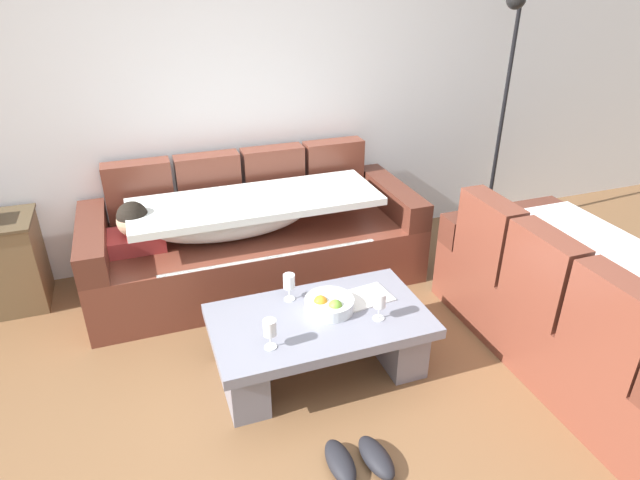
# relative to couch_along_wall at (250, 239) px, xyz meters

# --- Properties ---
(ground_plane) EXTENTS (14.00, 14.00, 0.00)m
(ground_plane) POSITION_rel_couch_along_wall_xyz_m (-0.09, -1.62, -0.33)
(ground_plane) COLOR brown
(back_wall) EXTENTS (9.00, 0.10, 2.70)m
(back_wall) POSITION_rel_couch_along_wall_xyz_m (-0.09, 0.53, 1.02)
(back_wall) COLOR white
(back_wall) RESTS_ON ground_plane
(couch_along_wall) EXTENTS (2.33, 0.92, 0.88)m
(couch_along_wall) POSITION_rel_couch_along_wall_xyz_m (0.00, 0.00, 0.00)
(couch_along_wall) COLOR brown
(couch_along_wall) RESTS_ON ground_plane
(couch_near_window) EXTENTS (0.92, 1.80, 0.88)m
(couch_near_window) POSITION_rel_couch_along_wall_xyz_m (1.61, -1.52, 0.00)
(couch_near_window) COLOR brown
(couch_near_window) RESTS_ON ground_plane
(coffee_table) EXTENTS (1.20, 0.68, 0.38)m
(coffee_table) POSITION_rel_couch_along_wall_xyz_m (0.13, -1.13, -0.09)
(coffee_table) COLOR gray
(coffee_table) RESTS_ON ground_plane
(fruit_bowl) EXTENTS (0.28, 0.28, 0.10)m
(fruit_bowl) POSITION_rel_couch_along_wall_xyz_m (0.20, -1.09, 0.09)
(fruit_bowl) COLOR silver
(fruit_bowl) RESTS_ON coffee_table
(wine_glass_near_left) EXTENTS (0.07, 0.07, 0.17)m
(wine_glass_near_left) POSITION_rel_couch_along_wall_xyz_m (-0.19, -1.30, 0.16)
(wine_glass_near_left) COLOR silver
(wine_glass_near_left) RESTS_ON coffee_table
(wine_glass_near_right) EXTENTS (0.07, 0.07, 0.17)m
(wine_glass_near_right) POSITION_rel_couch_along_wall_xyz_m (0.43, -1.26, 0.16)
(wine_glass_near_right) COLOR silver
(wine_glass_near_right) RESTS_ON coffee_table
(wine_glass_far_back) EXTENTS (0.07, 0.07, 0.17)m
(wine_glass_far_back) POSITION_rel_couch_along_wall_xyz_m (0.02, -0.91, 0.16)
(wine_glass_far_back) COLOR silver
(wine_glass_far_back) RESTS_ON coffee_table
(open_magazine) EXTENTS (0.30, 0.24, 0.01)m
(open_magazine) POSITION_rel_couch_along_wall_xyz_m (0.45, -1.05, 0.05)
(open_magazine) COLOR white
(open_magazine) RESTS_ON coffee_table
(floor_lamp) EXTENTS (0.33, 0.31, 1.95)m
(floor_lamp) POSITION_rel_couch_along_wall_xyz_m (2.11, 0.10, 0.79)
(floor_lamp) COLOR black
(floor_lamp) RESTS_ON ground_plane
(pair_of_shoes) EXTENTS (0.30, 0.31, 0.09)m
(pair_of_shoes) POSITION_rel_couch_along_wall_xyz_m (0.07, -1.83, -0.29)
(pair_of_shoes) COLOR black
(pair_of_shoes) RESTS_ON ground_plane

